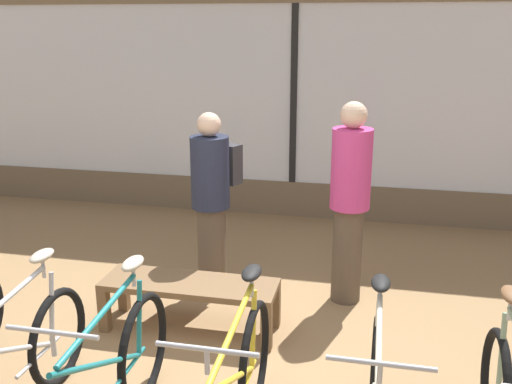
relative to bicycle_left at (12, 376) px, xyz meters
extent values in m
cube|color=#7A664C|center=(1.02, 4.35, -0.15)|extent=(12.00, 0.08, 0.45)
cube|color=white|center=(1.02, 4.35, 1.15)|extent=(12.00, 0.04, 2.15)
cube|color=black|center=(1.02, 4.32, 1.15)|extent=(0.08, 0.02, 2.15)
torus|color=black|center=(0.00, 0.51, -0.04)|extent=(0.05, 0.67, 0.67)
cylinder|color=#BCBCC1|center=(0.00, -0.05, 0.20)|extent=(0.03, 0.98, 0.51)
cylinder|color=#BCBCC1|center=(0.00, 0.47, 0.20)|extent=(0.03, 0.11, 0.49)
cylinder|color=#BCBCC1|center=(0.00, 0.27, -0.04)|extent=(0.03, 0.47, 0.03)
cylinder|color=#B2B2B7|center=(0.00, 0.43, 0.51)|extent=(0.02, 0.02, 0.14)
ellipsoid|color=#B2A893|center=(0.00, 0.43, 0.59)|extent=(0.11, 0.22, 0.06)
torus|color=black|center=(0.64, 0.47, -0.01)|extent=(0.05, 0.72, 0.72)
cylinder|color=#1E7A7F|center=(0.64, -0.09, 0.23)|extent=(0.03, 0.96, 0.51)
cylinder|color=#1E7A7F|center=(0.64, 0.43, 0.23)|extent=(0.03, 0.11, 0.49)
cylinder|color=#1E7A7F|center=(0.64, -0.06, 0.50)|extent=(0.03, 0.89, 0.10)
cylinder|color=#1E7A7F|center=(0.64, 0.24, -0.01)|extent=(0.03, 0.46, 0.03)
cylinder|color=#B2B2B7|center=(0.64, 0.39, 0.54)|extent=(0.02, 0.02, 0.14)
ellipsoid|color=#B2A893|center=(0.64, 0.39, 0.62)|extent=(0.11, 0.22, 0.06)
cylinder|color=#B2B2B7|center=(0.64, -0.50, 0.60)|extent=(0.02, 0.02, 0.12)
cylinder|color=#ADADB2|center=(0.64, -0.50, 0.66)|extent=(0.46, 0.02, 0.02)
torus|color=black|center=(1.37, 0.46, 0.00)|extent=(0.05, 0.74, 0.74)
cylinder|color=gold|center=(1.37, -0.09, 0.24)|extent=(0.03, 0.96, 0.51)
cylinder|color=gold|center=(1.37, 0.42, 0.24)|extent=(0.03, 0.11, 0.49)
cylinder|color=gold|center=(1.37, -0.06, 0.51)|extent=(0.03, 0.89, 0.10)
cylinder|color=gold|center=(1.37, 0.23, 0.00)|extent=(0.03, 0.46, 0.03)
cylinder|color=#B2B2B7|center=(1.37, 0.38, 0.55)|extent=(0.02, 0.02, 0.14)
ellipsoid|color=black|center=(1.37, 0.38, 0.63)|extent=(0.11, 0.22, 0.06)
cylinder|color=#B2B2B7|center=(1.37, -0.50, 0.61)|extent=(0.02, 0.02, 0.12)
cylinder|color=#ADADB2|center=(1.37, -0.50, 0.67)|extent=(0.46, 0.02, 0.02)
torus|color=black|center=(2.10, 0.56, -0.04)|extent=(0.04, 0.67, 0.67)
cylinder|color=beige|center=(2.10, 0.52, 0.20)|extent=(0.03, 0.11, 0.49)
cylinder|color=beige|center=(2.10, 0.04, 0.48)|extent=(0.03, 0.88, 0.10)
cylinder|color=#B2B2B7|center=(2.10, 0.48, 0.51)|extent=(0.02, 0.02, 0.14)
ellipsoid|color=black|center=(2.10, 0.48, 0.59)|extent=(0.11, 0.22, 0.06)
cylinder|color=#B2B2B7|center=(2.10, -0.40, 0.57)|extent=(0.02, 0.02, 0.12)
cylinder|color=#ADADB2|center=(2.10, -0.40, 0.63)|extent=(0.46, 0.02, 0.02)
cylinder|color=gray|center=(2.80, 0.51, 0.21)|extent=(0.03, 0.11, 0.49)
cylinder|color=#B2B2B7|center=(2.80, 0.47, 0.52)|extent=(0.02, 0.02, 0.14)
ellipsoid|color=brown|center=(2.80, 0.47, 0.60)|extent=(0.11, 0.22, 0.06)
cube|color=brown|center=(0.65, 1.37, 0.01)|extent=(1.40, 0.44, 0.05)
cube|color=brown|center=(-0.01, 1.19, -0.19)|extent=(0.08, 0.08, 0.36)
cube|color=brown|center=(1.31, 1.19, -0.19)|extent=(0.08, 0.08, 0.36)
cube|color=brown|center=(-0.01, 1.55, -0.19)|extent=(0.08, 0.08, 0.36)
cube|color=brown|center=(1.31, 1.55, -0.19)|extent=(0.08, 0.08, 0.36)
cylinder|color=brown|center=(0.62, 2.08, 0.03)|extent=(0.35, 0.35, 0.81)
cylinder|color=#23283D|center=(0.62, 2.08, 0.75)|extent=(0.45, 0.45, 0.64)
sphere|color=beige|center=(0.62, 2.08, 1.17)|extent=(0.21, 0.21, 0.21)
cube|color=#38383D|center=(0.73, 2.30, 0.78)|extent=(0.28, 0.23, 0.36)
cylinder|color=brown|center=(1.84, 2.14, 0.06)|extent=(0.36, 0.36, 0.86)
cylinder|color=#D13D84|center=(1.84, 2.14, 0.83)|extent=(0.47, 0.47, 0.68)
sphere|color=beige|center=(1.84, 2.14, 1.29)|extent=(0.22, 0.22, 0.22)
camera|label=1|loc=(2.03, -2.55, 2.01)|focal=40.00mm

